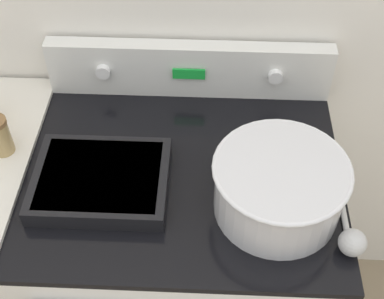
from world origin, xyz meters
name	(u,v)px	position (x,y,z in m)	size (l,w,h in m)	color
stove_range	(185,266)	(0.00, 0.33, 0.46)	(0.79, 0.69, 0.93)	silver
control_panel	(189,69)	(0.00, 0.64, 1.01)	(0.79, 0.07, 0.16)	silver
mixing_bowl	(279,185)	(0.22, 0.22, 1.01)	(0.31, 0.31, 0.15)	silver
casserole_dish	(101,180)	(-0.20, 0.27, 0.95)	(0.33, 0.26, 0.05)	black
ladle	(351,236)	(0.38, 0.13, 0.96)	(0.06, 0.28, 0.06)	#B7B7B7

